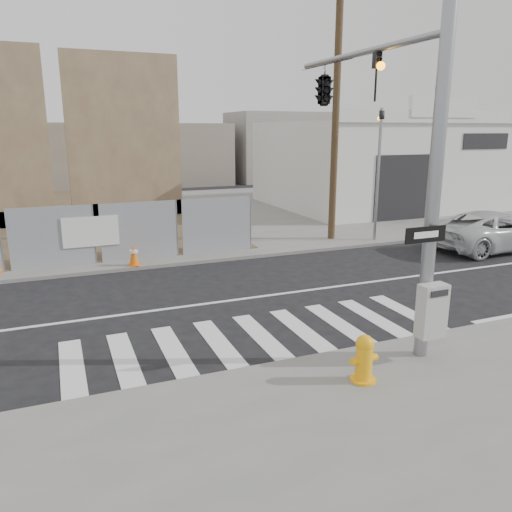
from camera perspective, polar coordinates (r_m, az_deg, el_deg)
name	(u,v)px	position (r m, az deg, el deg)	size (l,w,h in m)	color
ground	(225,301)	(13.52, -3.54, -5.20)	(100.00, 100.00, 0.00)	black
sidewalk_far	(139,217)	(26.78, -13.19, 4.32)	(50.00, 20.00, 0.12)	slate
signal_pole	(355,117)	(11.98, 11.23, 15.36)	(0.96, 5.87, 7.00)	gray
far_signal_pole	(379,156)	(20.60, 13.89, 11.01)	(0.16, 0.20, 5.60)	gray
concrete_wall_right	(125,153)	(26.44, -14.72, 11.36)	(5.50, 1.30, 8.00)	brown
auto_shop	(378,164)	(30.93, 13.81, 10.19)	(12.00, 10.20, 5.95)	silver
utility_pole_right	(336,111)	(20.52, 9.12, 16.05)	(1.60, 0.28, 10.00)	#4D3C24
fire_hydrant	(364,358)	(9.23, 12.24, -11.37)	(0.54, 0.49, 0.87)	#FFAB0E
suv	(495,230)	(21.24, 25.67, 2.65)	(2.46, 5.34, 1.48)	silver
traffic_cone_d	(134,255)	(16.96, -13.80, 0.12)	(0.49, 0.49, 0.73)	#EC5F0C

